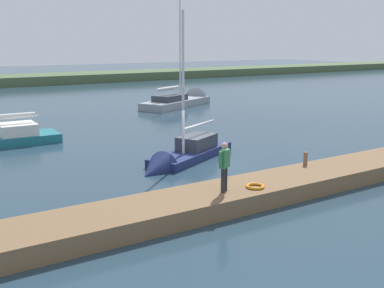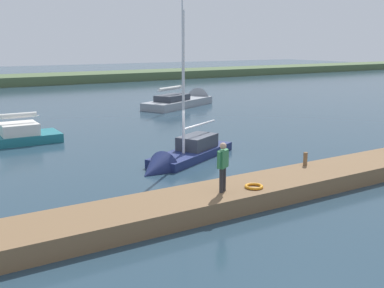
{
  "view_description": "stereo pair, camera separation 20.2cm",
  "coord_description": "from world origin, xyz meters",
  "px_view_note": "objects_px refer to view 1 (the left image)",
  "views": [
    {
      "loc": [
        12.0,
        18.22,
        5.68
      ],
      "look_at": [
        0.83,
        0.68,
        1.13
      ],
      "focal_mm": 43.82,
      "sensor_mm": 36.0,
      "label": 1
    },
    {
      "loc": [
        11.83,
        18.32,
        5.68
      ],
      "look_at": [
        0.83,
        0.68,
        1.13
      ],
      "focal_mm": 43.82,
      "sensor_mm": 36.0,
      "label": 2
    }
  ],
  "objects_px": {
    "mooring_post_near": "(305,159)",
    "sailboat_far_left": "(186,102)",
    "person_on_dock": "(224,163)",
    "life_ring_buoy": "(255,186)",
    "sailboat_mid_channel": "(182,159)"
  },
  "relations": [
    {
      "from": "mooring_post_near",
      "to": "sailboat_far_left",
      "type": "xyz_separation_m",
      "value": [
        -8.51,
        -23.19,
        -0.67
      ]
    },
    {
      "from": "sailboat_far_left",
      "to": "person_on_dock",
      "type": "height_order",
      "value": "sailboat_far_left"
    },
    {
      "from": "life_ring_buoy",
      "to": "person_on_dock",
      "type": "height_order",
      "value": "person_on_dock"
    },
    {
      "from": "life_ring_buoy",
      "to": "person_on_dock",
      "type": "distance_m",
      "value": 1.55
    },
    {
      "from": "mooring_post_near",
      "to": "sailboat_mid_channel",
      "type": "bearing_deg",
      "value": -61.61
    },
    {
      "from": "life_ring_buoy",
      "to": "person_on_dock",
      "type": "xyz_separation_m",
      "value": [
        1.2,
        -0.23,
        0.95
      ]
    },
    {
      "from": "sailboat_mid_channel",
      "to": "life_ring_buoy",
      "type": "bearing_deg",
      "value": 55.29
    },
    {
      "from": "mooring_post_near",
      "to": "person_on_dock",
      "type": "height_order",
      "value": "person_on_dock"
    },
    {
      "from": "life_ring_buoy",
      "to": "person_on_dock",
      "type": "bearing_deg",
      "value": -10.86
    },
    {
      "from": "person_on_dock",
      "to": "sailboat_mid_channel",
      "type": "bearing_deg",
      "value": 132.14
    },
    {
      "from": "mooring_post_near",
      "to": "life_ring_buoy",
      "type": "bearing_deg",
      "value": 18.74
    },
    {
      "from": "life_ring_buoy",
      "to": "sailboat_far_left",
      "type": "distance_m",
      "value": 27.39
    },
    {
      "from": "sailboat_mid_channel",
      "to": "sailboat_far_left",
      "type": "xyz_separation_m",
      "value": [
        -11.36,
        -17.9,
        0.1
      ]
    },
    {
      "from": "sailboat_far_left",
      "to": "person_on_dock",
      "type": "xyz_separation_m",
      "value": [
        13.5,
        24.24,
        1.4
      ]
    },
    {
      "from": "mooring_post_near",
      "to": "life_ring_buoy",
      "type": "xyz_separation_m",
      "value": [
        3.79,
        1.29,
        -0.22
      ]
    }
  ]
}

